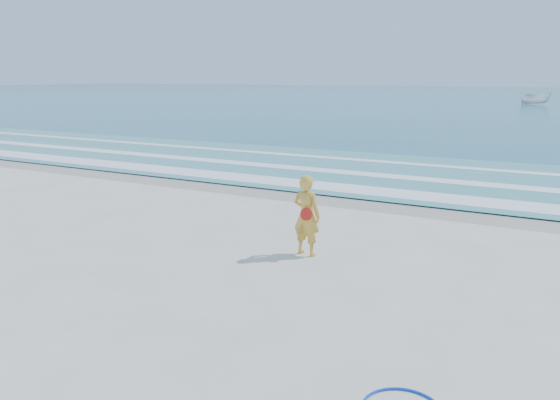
% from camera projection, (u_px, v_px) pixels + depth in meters
% --- Properties ---
extents(ground, '(400.00, 400.00, 0.00)m').
position_uv_depth(ground, '(166.00, 305.00, 9.09)').
color(ground, silver).
rests_on(ground, ground).
extents(wet_sand, '(400.00, 2.40, 0.00)m').
position_uv_depth(wet_sand, '(357.00, 200.00, 16.81)').
color(wet_sand, '#B2A893').
rests_on(wet_sand, ground).
extents(ocean, '(400.00, 190.00, 0.04)m').
position_uv_depth(ocean, '(543.00, 97.00, 99.18)').
color(ocean, '#19727F').
rests_on(ocean, ground).
extents(shallow, '(400.00, 10.00, 0.01)m').
position_uv_depth(shallow, '(402.00, 174.00, 21.10)').
color(shallow, '#59B7AD').
rests_on(shallow, ocean).
extents(foam_near, '(400.00, 1.40, 0.01)m').
position_uv_depth(foam_near, '(371.00, 191.00, 17.92)').
color(foam_near, white).
rests_on(foam_near, shallow).
extents(foam_mid, '(400.00, 0.90, 0.01)m').
position_uv_depth(foam_mid, '(396.00, 177.00, 20.41)').
color(foam_mid, white).
rests_on(foam_mid, shallow).
extents(foam_far, '(400.00, 0.60, 0.01)m').
position_uv_depth(foam_far, '(419.00, 164.00, 23.24)').
color(foam_far, white).
rests_on(foam_far, shallow).
extents(boat, '(4.59, 3.24, 1.66)m').
position_uv_depth(boat, '(535.00, 98.00, 72.43)').
color(boat, white).
rests_on(boat, ocean).
extents(woman, '(0.68, 0.50, 1.73)m').
position_uv_depth(woman, '(307.00, 215.00, 11.49)').
color(woman, gold).
rests_on(woman, ground).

